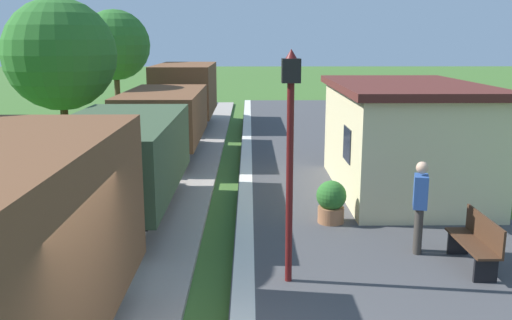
% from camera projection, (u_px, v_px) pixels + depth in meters
% --- Properties ---
extents(freight_train, '(2.50, 26.00, 2.72)m').
position_uv_depth(freight_train, '(146.00, 131.00, 15.56)').
color(freight_train, brown).
rests_on(freight_train, rail_near).
extents(station_hut, '(3.50, 5.80, 2.78)m').
position_uv_depth(station_hut, '(403.00, 137.00, 14.03)').
color(station_hut, beige).
rests_on(station_hut, platform_slab).
extents(bench_near_hut, '(0.42, 1.50, 0.91)m').
position_uv_depth(bench_near_hut, '(476.00, 241.00, 9.42)').
color(bench_near_hut, '#422819').
rests_on(bench_near_hut, platform_slab).
extents(bench_down_platform, '(0.42, 1.50, 0.91)m').
position_uv_depth(bench_down_platform, '(367.00, 144.00, 18.17)').
color(bench_down_platform, '#422819').
rests_on(bench_down_platform, platform_slab).
extents(person_waiting, '(0.33, 0.43, 1.71)m').
position_uv_depth(person_waiting, '(420.00, 204.00, 9.99)').
color(person_waiting, '#38332D').
rests_on(person_waiting, platform_slab).
extents(potted_planter, '(0.64, 0.64, 0.92)m').
position_uv_depth(potted_planter, '(331.00, 201.00, 11.75)').
color(potted_planter, '#9E6642').
rests_on(potted_planter, platform_slab).
extents(lamp_post_near, '(0.28, 0.28, 3.70)m').
position_uv_depth(lamp_post_near, '(290.00, 125.00, 8.45)').
color(lamp_post_near, '#591414').
rests_on(lamp_post_near, platform_slab).
extents(tree_field_left, '(4.03, 4.03, 5.56)m').
position_uv_depth(tree_field_left, '(60.00, 55.00, 19.89)').
color(tree_field_left, '#4C3823').
rests_on(tree_field_left, ground).
extents(tree_field_distant, '(3.50, 3.50, 5.55)m').
position_uv_depth(tree_field_distant, '(115.00, 45.00, 27.67)').
color(tree_field_distant, '#4C3823').
rests_on(tree_field_distant, ground).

